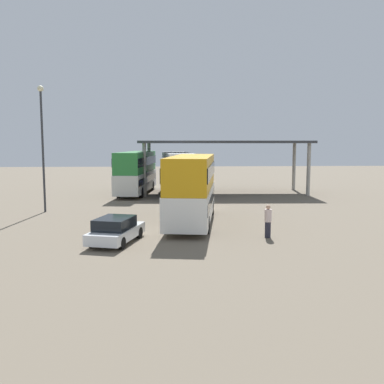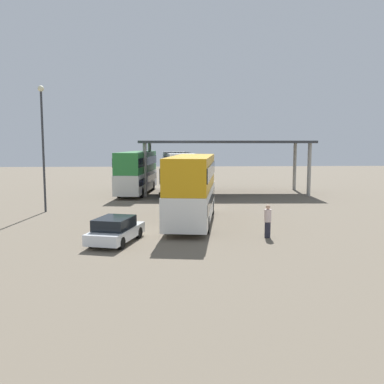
% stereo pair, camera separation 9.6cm
% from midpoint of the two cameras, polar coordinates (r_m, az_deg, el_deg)
% --- Properties ---
extents(ground_plane, '(140.00, 140.00, 0.00)m').
position_cam_midpoint_polar(ground_plane, '(24.45, -2.66, -5.56)').
color(ground_plane, '#6A5F4F').
extents(double_decker_main, '(4.02, 10.78, 4.32)m').
position_cam_midpoint_polar(double_decker_main, '(27.38, -0.10, 0.76)').
color(double_decker_main, white).
rests_on(double_decker_main, ground_plane).
extents(parked_hatchback, '(2.80, 4.39, 1.35)m').
position_cam_midpoint_polar(parked_hatchback, '(22.39, -10.30, -5.04)').
color(parked_hatchback, white).
rests_on(parked_hatchback, ground_plane).
extents(double_decker_near_canopy, '(3.72, 10.97, 4.26)m').
position_cam_midpoint_polar(double_decker_near_canopy, '(43.57, -7.54, 2.83)').
color(double_decker_near_canopy, silver).
rests_on(double_decker_near_canopy, ground_plane).
extents(double_decker_mid_row, '(3.18, 10.36, 4.19)m').
position_cam_midpoint_polar(double_decker_mid_row, '(42.31, -2.04, 2.72)').
color(double_decker_mid_row, navy).
rests_on(double_decker_mid_row, ground_plane).
extents(depot_canopy, '(17.37, 7.43, 5.38)m').
position_cam_midpoint_polar(depot_canopy, '(43.89, 4.29, 6.41)').
color(depot_canopy, '#33353A').
rests_on(depot_canopy, ground_plane).
extents(lamppost_tall, '(0.44, 0.44, 9.30)m').
position_cam_midpoint_polar(lamppost_tall, '(33.41, -19.52, 7.20)').
color(lamppost_tall, '#33353A').
rests_on(lamppost_tall, ground_plane).
extents(pedestrian_waiting, '(0.38, 0.38, 1.81)m').
position_cam_midpoint_polar(pedestrian_waiting, '(23.56, 10.03, -3.87)').
color(pedestrian_waiting, '#262633').
rests_on(pedestrian_waiting, ground_plane).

